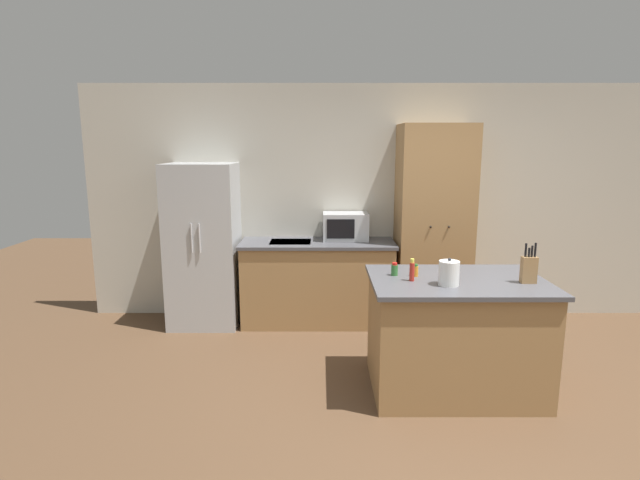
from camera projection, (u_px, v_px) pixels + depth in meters
The scene contains 12 objects.
ground_plane at pixel (458, 420), 3.60m from camera, with size 14.00×14.00×0.00m, color brown.
wall_back at pixel (409, 203), 5.64m from camera, with size 7.20×0.06×2.60m.
refrigerator at pixel (206, 245), 5.39m from camera, with size 0.73×0.65×1.76m.
back_counter at pixel (319, 282), 5.48m from camera, with size 1.67×0.63×0.91m.
pantry_cabinet at pixel (435, 226), 5.37m from camera, with size 0.77×0.59×2.16m.
kitchen_island at pixel (457, 335), 3.97m from camera, with size 1.36×0.95×0.92m.
microwave at pixel (347, 226), 5.48m from camera, with size 0.49×0.33×0.30m.
knife_block at pixel (531, 269), 3.75m from camera, with size 0.11×0.06×0.31m.
spice_bottle_tall_dark at pixel (414, 271), 3.82m from camera, with size 0.04×0.04×0.17m.
spice_bottle_short_red at pixel (417, 271), 3.96m from camera, with size 0.04×0.04×0.10m.
spice_bottle_amber_oil at pixel (396, 270), 3.98m from camera, with size 0.05×0.05×0.10m.
kettle at pixel (451, 273), 3.70m from camera, with size 0.15×0.15×0.21m.
Camera 1 is at (-0.98, -3.29, 1.96)m, focal length 28.00 mm.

